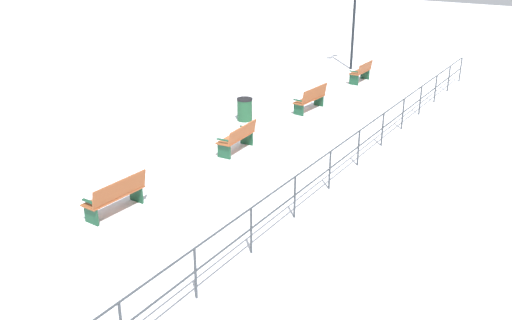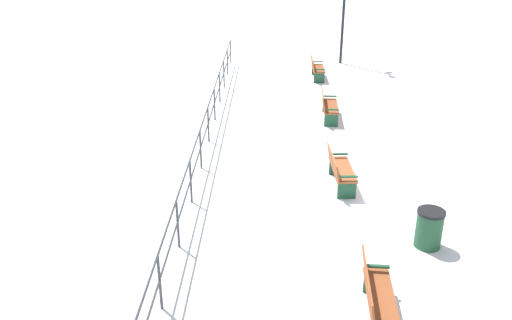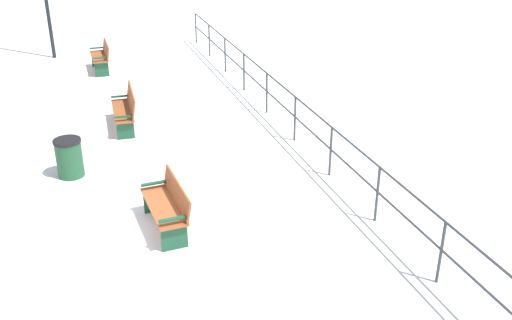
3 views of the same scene
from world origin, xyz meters
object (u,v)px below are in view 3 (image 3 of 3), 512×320
bench_second (126,108)px  trash_bin (69,158)px  bench_third (168,205)px  bench_nearest (101,56)px

bench_second → trash_bin: (1.45, 2.25, -0.08)m
bench_second → bench_third: (-0.03, 4.89, -0.03)m
bench_nearest → bench_third: 9.80m
bench_third → trash_bin: 3.03m
bench_nearest → trash_bin: size_ratio=1.75×
bench_third → trash_bin: bench_third is taller
bench_third → trash_bin: bearing=-63.5°
bench_second → trash_bin: 2.68m
bench_nearest → bench_third: size_ratio=0.91×
bench_second → trash_bin: bench_second is taller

